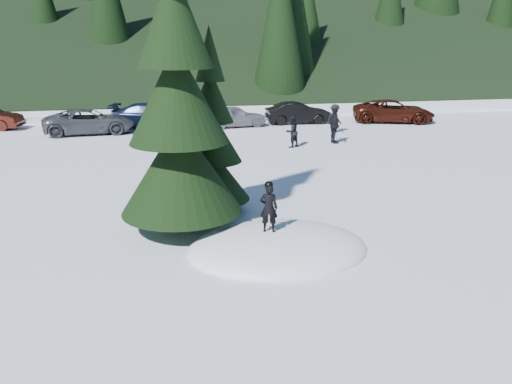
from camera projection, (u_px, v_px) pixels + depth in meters
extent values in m
plane|color=white|center=(278.00, 249.00, 12.29)|extent=(200.00, 200.00, 0.00)
ellipsoid|color=white|center=(278.00, 249.00, 12.29)|extent=(4.48, 3.52, 0.96)
cylinder|color=black|center=(182.00, 206.00, 13.35)|extent=(0.38, 0.38, 1.40)
cone|color=black|center=(180.00, 166.00, 13.03)|extent=(3.20, 3.20, 2.46)
cone|color=black|center=(177.00, 94.00, 12.49)|extent=(2.54, 2.54, 2.46)
cone|color=black|center=(174.00, 16.00, 11.96)|extent=(1.88, 1.88, 2.46)
cylinder|color=black|center=(213.00, 196.00, 14.91)|extent=(0.26, 0.26, 1.00)
cone|color=black|center=(213.00, 174.00, 14.72)|extent=(2.20, 2.20, 1.52)
cone|color=black|center=(212.00, 136.00, 14.39)|extent=(1.75, 1.75, 1.52)
cone|color=black|center=(210.00, 95.00, 14.06)|extent=(1.29, 1.29, 1.52)
cone|color=black|center=(209.00, 53.00, 13.73)|extent=(0.84, 0.84, 1.52)
imported|color=black|center=(269.00, 208.00, 11.98)|extent=(0.50, 0.40, 1.20)
imported|color=black|center=(292.00, 132.00, 24.00)|extent=(0.93, 0.87, 1.52)
imported|color=black|center=(335.00, 125.00, 24.92)|extent=(0.46, 1.07, 1.80)
imported|color=black|center=(334.00, 119.00, 27.85)|extent=(0.93, 1.18, 1.60)
imported|color=#47494E|center=(90.00, 121.00, 27.61)|extent=(5.05, 2.63, 1.36)
imported|color=black|center=(153.00, 116.00, 29.56)|extent=(5.26, 3.12, 1.43)
imported|color=gray|center=(234.00, 116.00, 29.80)|extent=(3.96, 2.02, 1.29)
imported|color=black|center=(298.00, 113.00, 31.07)|extent=(4.04, 1.47, 1.32)
imported|color=#341109|center=(393.00, 111.00, 31.58)|extent=(5.53, 3.82, 1.40)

